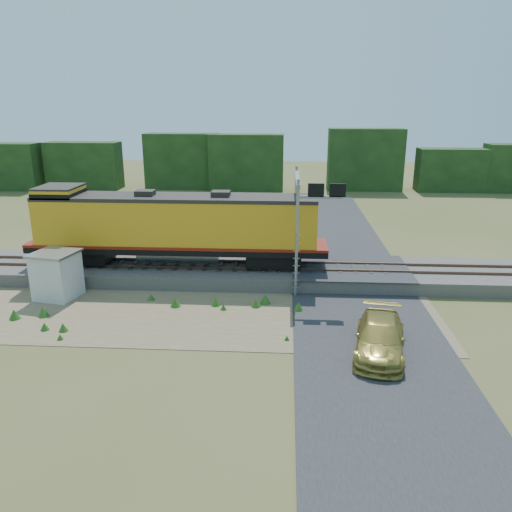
# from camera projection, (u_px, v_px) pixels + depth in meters

# --- Properties ---
(ground) EXTENTS (140.00, 140.00, 0.00)m
(ground) POSITION_uv_depth(u_px,v_px,m) (224.00, 318.00, 25.18)
(ground) COLOR #475123
(ground) RESTS_ON ground
(ballast) EXTENTS (70.00, 5.00, 0.80)m
(ballast) POSITION_uv_depth(u_px,v_px,m) (235.00, 272.00, 30.78)
(ballast) COLOR slate
(ballast) RESTS_ON ground
(rails) EXTENTS (70.00, 1.54, 0.16)m
(rails) POSITION_uv_depth(u_px,v_px,m) (235.00, 265.00, 30.64)
(rails) COLOR brown
(rails) RESTS_ON ballast
(dirt_shoulder) EXTENTS (26.00, 8.00, 0.03)m
(dirt_shoulder) POSITION_uv_depth(u_px,v_px,m) (186.00, 313.00, 25.77)
(dirt_shoulder) COLOR #8C7754
(dirt_shoulder) RESTS_ON ground
(road) EXTENTS (7.00, 66.00, 0.86)m
(road) POSITION_uv_depth(u_px,v_px,m) (361.00, 314.00, 25.44)
(road) COLOR #38383A
(road) RESTS_ON ground
(tree_line_north) EXTENTS (130.00, 3.00, 6.50)m
(tree_line_north) POSITION_uv_depth(u_px,v_px,m) (262.00, 165.00, 60.50)
(tree_line_north) COLOR #193112
(tree_line_north) RESTS_ON ground
(weed_clumps) EXTENTS (15.00, 6.20, 0.56)m
(weed_clumps) POSITION_uv_depth(u_px,v_px,m) (156.00, 316.00, 25.48)
(weed_clumps) COLOR #2D601B
(weed_clumps) RESTS_ON ground
(locomotive) EXTENTS (18.14, 2.77, 4.68)m
(locomotive) POSITION_uv_depth(u_px,v_px,m) (173.00, 226.00, 30.15)
(locomotive) COLOR black
(locomotive) RESTS_ON rails
(shed) EXTENTS (2.62, 2.62, 2.64)m
(shed) POSITION_uv_depth(u_px,v_px,m) (57.00, 275.00, 27.50)
(shed) COLOR silver
(shed) RESTS_ON ground
(signal_gantry) EXTENTS (2.61, 6.20, 6.59)m
(signal_gantry) POSITION_uv_depth(u_px,v_px,m) (303.00, 202.00, 28.57)
(signal_gantry) COLOR gray
(signal_gantry) RESTS_ON ground
(car) EXTENTS (3.00, 5.37, 1.47)m
(car) POSITION_uv_depth(u_px,v_px,m) (380.00, 338.00, 21.49)
(car) COLOR #AB963F
(car) RESTS_ON ground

